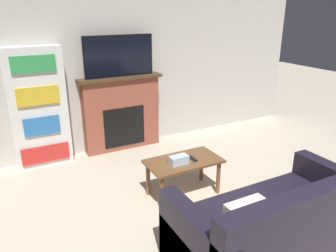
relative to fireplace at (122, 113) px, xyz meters
The scene contains 8 objects.
wall_back 0.79m from the fireplace, 35.60° to the left, with size 6.56×0.06×2.70m.
fireplace is the anchor object (origin of this frame).
tv 0.90m from the fireplace, 90.00° to the right, with size 1.09×0.03×0.62m.
couch 3.07m from the fireplace, 84.13° to the right, with size 1.82×0.93×0.90m.
coffee_table 1.73m from the fireplace, 84.94° to the right, with size 0.90×0.49×0.46m.
tissue_box 1.77m from the fireplace, 88.34° to the right, with size 0.22×0.12×0.10m.
remote_control 1.77m from the fireplace, 81.53° to the right, with size 0.04×0.15×0.02m.
bookshelf 1.26m from the fireplace, behind, with size 0.77×0.29×1.71m.
Camera 1 is at (-1.88, -1.15, 2.19)m, focal length 35.00 mm.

